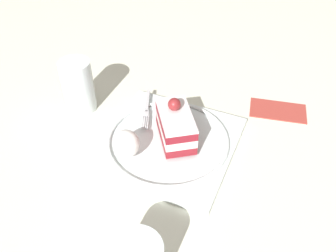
# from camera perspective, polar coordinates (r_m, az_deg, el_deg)

# --- Properties ---
(ground_plane) EXTENTS (2.40, 2.40, 0.00)m
(ground_plane) POSITION_cam_1_polar(r_m,az_deg,el_deg) (0.68, -2.00, -3.60)
(ground_plane) COLOR silver
(dessert_plate) EXTENTS (0.28, 0.28, 0.02)m
(dessert_plate) POSITION_cam_1_polar(r_m,az_deg,el_deg) (0.68, 0.00, -2.49)
(dessert_plate) COLOR white
(dessert_plate) RESTS_ON ground_plane
(cake_slice) EXTENTS (0.11, 0.11, 0.08)m
(cake_slice) POSITION_cam_1_polar(r_m,az_deg,el_deg) (0.65, 1.19, 0.12)
(cake_slice) COLOR maroon
(cake_slice) RESTS_ON dessert_plate
(whipped_cream_dollop) EXTENTS (0.05, 0.05, 0.05)m
(whipped_cream_dollop) POSITION_cam_1_polar(r_m,az_deg,el_deg) (0.63, -6.42, -2.73)
(whipped_cream_dollop) COLOR white
(whipped_cream_dollop) RESTS_ON dessert_plate
(fork) EXTENTS (0.07, 0.10, 0.00)m
(fork) POSITION_cam_1_polar(r_m,az_deg,el_deg) (0.73, -3.29, 2.60)
(fork) COLOR silver
(fork) RESTS_ON dessert_plate
(drink_glass_far) EXTENTS (0.06, 0.06, 0.11)m
(drink_glass_far) POSITION_cam_1_polar(r_m,az_deg,el_deg) (0.76, -13.55, 5.60)
(drink_glass_far) COLOR silver
(drink_glass_far) RESTS_ON ground_plane
(folded_napkin) EXTENTS (0.13, 0.10, 0.00)m
(folded_napkin) POSITION_cam_1_polar(r_m,az_deg,el_deg) (0.79, 16.52, 2.34)
(folded_napkin) COLOR #A83C33
(folded_napkin) RESTS_ON ground_plane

